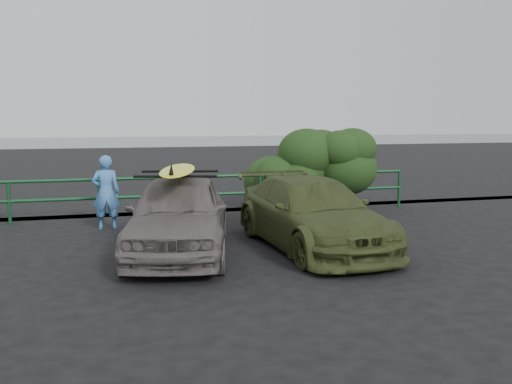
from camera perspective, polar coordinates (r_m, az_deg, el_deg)
ground at (r=9.35m, az=-8.79°, el=-7.85°), size 80.00×80.00×0.00m
ocean at (r=69.01m, az=-14.96°, el=5.11°), size 200.00×200.00×0.00m
guardrail at (r=14.13m, az=-11.33°, el=-0.58°), size 14.00×0.08×1.04m
shrub_right at (r=15.75m, az=6.93°, el=2.06°), size 3.20×2.40×1.99m
sedan at (r=10.30m, az=-7.74°, el=-2.30°), size 2.62×4.51×1.44m
olive_vehicle at (r=10.80m, az=5.65°, el=-2.15°), size 2.08×4.63×1.32m
man at (r=12.97m, az=-14.78°, el=-0.03°), size 0.61×0.41×1.64m
roof_rack at (r=10.20m, az=-7.82°, el=1.82°), size 1.59×1.28×0.05m
surfboard at (r=10.19m, az=-7.82°, el=2.19°), size 1.19×2.84×0.08m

